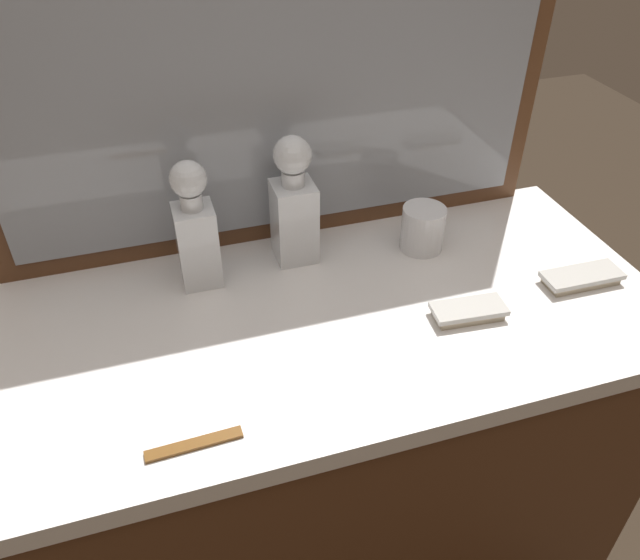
% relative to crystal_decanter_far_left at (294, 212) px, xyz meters
% --- Properties ---
extents(dresser, '(1.30, 0.60, 0.87)m').
position_rel_crystal_decanter_far_left_xyz_m(dresser, '(-0.01, -0.19, -0.54)').
color(dresser, brown).
rests_on(dresser, ground_plane).
extents(dresser_mirror, '(1.14, 0.03, 0.76)m').
position_rel_crystal_decanter_far_left_xyz_m(dresser_mirror, '(-0.01, 0.09, 0.27)').
color(dresser_mirror, brown).
rests_on(dresser_mirror, dresser).
extents(crystal_decanter_far_left, '(0.08, 0.08, 0.27)m').
position_rel_crystal_decanter_far_left_xyz_m(crystal_decanter_far_left, '(0.00, 0.00, 0.00)').
color(crystal_decanter_far_left, white).
rests_on(crystal_decanter_far_left, dresser).
extents(crystal_decanter_right, '(0.07, 0.07, 0.26)m').
position_rel_crystal_decanter_far_left_xyz_m(crystal_decanter_right, '(-0.20, -0.02, -0.00)').
color(crystal_decanter_right, white).
rests_on(crystal_decanter_right, dresser).
extents(crystal_tumbler_right, '(0.09, 0.09, 0.09)m').
position_rel_crystal_decanter_far_left_xyz_m(crystal_tumbler_right, '(0.26, -0.05, -0.06)').
color(crystal_tumbler_right, white).
rests_on(crystal_tumbler_right, dresser).
extents(silver_brush_far_right, '(0.16, 0.06, 0.02)m').
position_rel_crystal_decanter_far_left_xyz_m(silver_brush_far_right, '(0.51, -0.25, -0.09)').
color(silver_brush_far_right, '#B7A88C').
rests_on(silver_brush_far_right, dresser).
extents(silver_brush_center, '(0.14, 0.07, 0.02)m').
position_rel_crystal_decanter_far_left_xyz_m(silver_brush_center, '(0.25, -0.28, -0.09)').
color(silver_brush_center, '#B7A88C').
rests_on(silver_brush_center, dresser).
extents(tortoiseshell_comb, '(0.14, 0.02, 0.01)m').
position_rel_crystal_decanter_far_left_xyz_m(tortoiseshell_comb, '(-0.27, -0.42, -0.10)').
color(tortoiseshell_comb, brown).
rests_on(tortoiseshell_comb, dresser).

